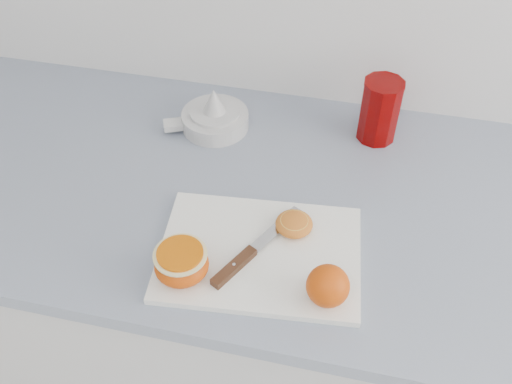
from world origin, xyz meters
TOP-DOWN VIEW (x-y plane):
  - counter at (0.22, 1.70)m, footprint 2.55×0.64m
  - cutting_board at (0.15, 1.55)m, footprint 0.35×0.26m
  - whole_orange at (0.27, 1.48)m, footprint 0.06×0.06m
  - half_orange at (0.05, 1.47)m, footprint 0.08×0.08m
  - squeezed_shell at (0.20, 1.60)m, footprint 0.06×0.06m
  - paring_knife at (0.13, 1.52)m, footprint 0.11×0.19m
  - citrus_juicer at (-0.01, 1.85)m, footprint 0.17×0.14m
  - red_tumbler at (0.31, 1.90)m, footprint 0.08×0.08m

SIDE VIEW (x-z plane):
  - counter at x=0.22m, z-range 0.00..0.89m
  - cutting_board at x=0.15m, z-range 0.89..0.90m
  - paring_knife at x=0.13m, z-range 0.90..0.92m
  - citrus_juicer at x=-0.01m, z-range 0.87..0.96m
  - squeezed_shell at x=0.20m, z-range 0.90..0.93m
  - half_orange at x=0.05m, z-range 0.90..0.95m
  - whole_orange at x=0.27m, z-range 0.90..0.97m
  - red_tumbler at x=0.31m, z-range 0.89..1.01m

